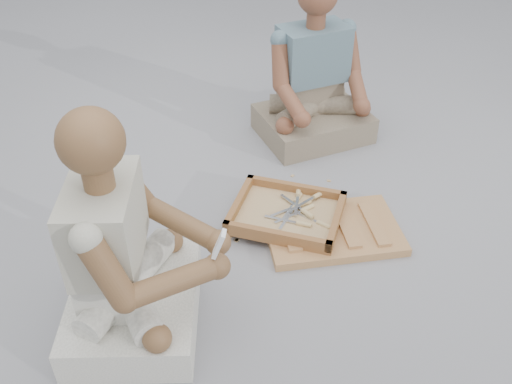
{
  "coord_description": "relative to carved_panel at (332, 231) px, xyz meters",
  "views": [
    {
      "loc": [
        -0.18,
        -1.81,
        1.73
      ],
      "look_at": [
        -0.01,
        0.07,
        0.3
      ],
      "focal_mm": 40.0,
      "sensor_mm": 36.0,
      "label": 1
    }
  ],
  "objects": [
    {
      "name": "wood_chip_0",
      "position": [
        -0.31,
        -0.02,
        -0.02
      ],
      "size": [
        0.02,
        0.02,
        0.0
      ],
      "primitive_type": "cube",
      "rotation": [
        0.0,
        0.0,
        3.14
      ],
      "color": "tan",
      "rests_on": "ground"
    },
    {
      "name": "tool_tray",
      "position": [
        -0.2,
        0.09,
        0.04
      ],
      "size": [
        0.6,
        0.55,
        0.06
      ],
      "rotation": [
        0.0,
        0.0,
        -0.38
      ],
      "color": "brown",
      "rests_on": "carved_panel"
    },
    {
      "name": "chisel_0",
      "position": [
        -0.05,
        0.18,
        0.06
      ],
      "size": [
        0.19,
        0.14,
        0.02
      ],
      "rotation": [
        0.0,
        0.0,
        0.61
      ],
      "color": "silver",
      "rests_on": "tool_tray"
    },
    {
      "name": "wood_chip_8",
      "position": [
        -0.12,
        0.47,
        -0.02
      ],
      "size": [
        0.02,
        0.02,
        0.0
      ],
      "primitive_type": "cube",
      "rotation": [
        0.0,
        0.0,
        0.86
      ],
      "color": "tan",
      "rests_on": "ground"
    },
    {
      "name": "chisel_1",
      "position": [
        -0.12,
        0.1,
        0.05
      ],
      "size": [
        0.2,
        0.12,
        0.02
      ],
      "rotation": [
        0.0,
        0.0,
        0.5
      ],
      "color": "silver",
      "rests_on": "tool_tray"
    },
    {
      "name": "wood_chip_2",
      "position": [
        -0.18,
        0.08,
        -0.02
      ],
      "size": [
        0.02,
        0.02,
        0.0
      ],
      "primitive_type": "cube",
      "rotation": [
        0.0,
        0.0,
        2.68
      ],
      "color": "tan",
      "rests_on": "ground"
    },
    {
      "name": "chisel_2",
      "position": [
        -0.16,
        0.12,
        0.05
      ],
      "size": [
        0.13,
        0.2,
        0.02
      ],
      "rotation": [
        0.0,
        0.0,
        1.03
      ],
      "color": "silver",
      "rests_on": "tool_tray"
    },
    {
      "name": "carved_panel",
      "position": [
        0.0,
        0.0,
        0.0
      ],
      "size": [
        0.63,
        0.44,
        0.04
      ],
      "primitive_type": "cube",
      "rotation": [
        0.0,
        0.0,
        0.07
      ],
      "color": "#956139",
      "rests_on": "ground"
    },
    {
      "name": "chisel_8",
      "position": [
        -0.13,
        0.21,
        0.06
      ],
      "size": [
        0.07,
        0.22,
        0.02
      ],
      "rotation": [
        0.0,
        0.0,
        1.35
      ],
      "color": "silver",
      "rests_on": "tool_tray"
    },
    {
      "name": "chisel_4",
      "position": [
        -0.14,
        0.18,
        0.05
      ],
      "size": [
        0.13,
        0.2,
        0.02
      ],
      "rotation": [
        0.0,
        0.0,
        1.03
      ],
      "color": "silver",
      "rests_on": "tool_tray"
    },
    {
      "name": "ground",
      "position": [
        -0.35,
        -0.12,
        -0.02
      ],
      "size": [
        60.0,
        60.0,
        0.0
      ],
      "primitive_type": "plane",
      "color": "#95959A",
      "rests_on": "ground"
    },
    {
      "name": "wood_chip_1",
      "position": [
        -0.47,
        0.02,
        -0.02
      ],
      "size": [
        0.02,
        0.02,
        0.0
      ],
      "primitive_type": "cube",
      "rotation": [
        0.0,
        0.0,
        1.49
      ],
      "color": "tan",
      "rests_on": "ground"
    },
    {
      "name": "chisel_6",
      "position": [
        -0.15,
        0.01,
        0.05
      ],
      "size": [
        0.21,
        0.11,
        0.02
      ],
      "rotation": [
        0.0,
        0.0,
        -0.42
      ],
      "color": "silver",
      "rests_on": "tool_tray"
    },
    {
      "name": "wood_chip_7",
      "position": [
        -0.4,
        0.17,
        -0.02
      ],
      "size": [
        0.02,
        0.02,
        0.0
      ],
      "primitive_type": "cube",
      "rotation": [
        0.0,
        0.0,
        1.52
      ],
      "color": "tan",
      "rests_on": "ground"
    },
    {
      "name": "chisel_3",
      "position": [
        -0.13,
        0.14,
        0.05
      ],
      "size": [
        0.21,
        0.11,
        0.02
      ],
      "rotation": [
        0.0,
        0.0,
        0.44
      ],
      "color": "silver",
      "rests_on": "tool_tray"
    },
    {
      "name": "wood_chip_5",
      "position": [
        -0.09,
        -0.19,
        -0.02
      ],
      "size": [
        0.02,
        0.02,
        0.0
      ],
      "primitive_type": "cube",
      "rotation": [
        0.0,
        0.0,
        1.01
      ],
      "color": "tan",
      "rests_on": "ground"
    },
    {
      "name": "companion",
      "position": [
        0.05,
        0.88,
        0.28
      ],
      "size": [
        0.69,
        0.62,
        0.9
      ],
      "rotation": [
        0.0,
        0.0,
        3.46
      ],
      "color": "gray",
      "rests_on": "ground"
    },
    {
      "name": "chisel_7",
      "position": [
        -0.06,
        0.01,
        0.04
      ],
      "size": [
        0.18,
        0.16,
        0.02
      ],
      "rotation": [
        0.0,
        0.0,
        -0.72
      ],
      "color": "silver",
      "rests_on": "tool_tray"
    },
    {
      "name": "wood_chip_6",
      "position": [
        -0.53,
        -0.04,
        -0.02
      ],
      "size": [
        0.02,
        0.02,
        0.0
      ],
      "primitive_type": "cube",
      "rotation": [
        0.0,
        0.0,
        3.13
      ],
      "color": "tan",
      "rests_on": "ground"
    },
    {
      "name": "wood_chip_9",
      "position": [
        -0.29,
        0.31,
        -0.02
      ],
      "size": [
        0.02,
        0.02,
        0.0
      ],
      "primitive_type": "cube",
      "rotation": [
        0.0,
        0.0,
        3.04
      ],
      "color": "tan",
      "rests_on": "ground"
    },
    {
      "name": "wood_chip_14",
      "position": [
        -0.0,
        0.06,
        -0.02
      ],
      "size": [
        0.02,
        0.02,
        0.0
      ],
      "primitive_type": "cube",
      "rotation": [
        0.0,
        0.0,
        2.01
      ],
      "color": "tan",
      "rests_on": "ground"
    },
    {
      "name": "wood_chip_3",
      "position": [
        0.07,
        0.41,
        -0.02
      ],
      "size": [
        0.02,
        0.02,
        0.0
      ],
      "primitive_type": "cube",
      "rotation": [
        0.0,
        0.0,
        2.92
      ],
      "color": "tan",
      "rests_on": "ground"
    },
    {
      "name": "wood_chip_10",
      "position": [
        -0.44,
        -0.01,
        -0.02
      ],
      "size": [
        0.02,
        0.02,
        0.0
      ],
      "primitive_type": "cube",
      "rotation": [
        0.0,
        0.0,
        1.42
      ],
      "color": "tan",
      "rests_on": "ground"
    },
    {
      "name": "wood_chip_12",
      "position": [
        0.03,
        0.15,
        -0.02
      ],
      "size": [
        0.02,
        0.02,
        0.0
      ],
      "primitive_type": "cube",
      "rotation": [
        0.0,
        0.0,
        1.17
      ],
      "color": "tan",
      "rests_on": "ground"
    },
    {
      "name": "mobile_phone",
      "position": [
        -0.52,
        -0.5,
        0.42
      ],
      "size": [
        0.06,
        0.05,
        0.11
      ],
      "rotation": [
        -0.35,
        0.0,
        -1.74
      ],
      "color": "white",
      "rests_on": "craftsman"
    },
    {
      "name": "craftsman",
      "position": [
        -0.86,
        -0.42,
        0.29
      ],
      "size": [
        0.63,
        0.62,
        0.92
      ],
      "rotation": [
        0.0,
        0.0,
        -1.64
      ],
      "color": "white",
      "rests_on": "ground"
    },
    {
      "name": "wood_chip_4",
      "position": [
        -0.02,
        0.06,
        -0.02
      ],
      "size": [
        0.02,
        0.02,
        0.0
      ],
      "primitive_type": "cube",
      "rotation": [
        0.0,
        0.0,
        2.66
      ],
      "color": "tan",
      "rests_on": "ground"
    },
    {
      "name": "wood_chip_13",
      "position": [
        -0.44,
        -0.01,
        -0.02
      ],
      "size": [
        0.02,
        0.02,
        0.0
      ],
      "primitive_type": "cube",
      "rotation": [
        0.0,
        0.0,
        0.78
      ],
      "color": "tan",
      "rests_on": "ground"
    },
    {
      "name": "wood_chip_11",
      "position": [
        -0.1,
        -0.03,
        -0.02
      ],
      "size": [
        0.02,
        0.02,
        0.0
      ],
      "primitive_type": "cube",
      "rotation": [
        0.0,
        0.0,
        2.11
      ],
      "color": "tan",
      "rests_on": "ground"
    },
    {
      "name": "chisel_5",
      "position": [
        -0.12,
        0.08,
        0.05
      ],
      "size": [
        0.14,
        0.19,
        0.02
      ],
      "rotation": [
        0.0,
        0.0,
        -0.99
      ],
      "color": "silver",
      "rests_on": "tool_tray"
    }
  ]
}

